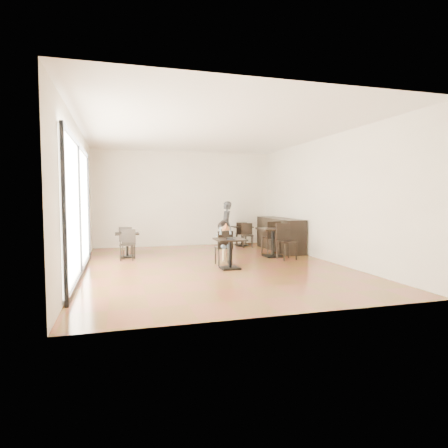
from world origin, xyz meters
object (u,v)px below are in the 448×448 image
object	(u,v)px
child_table	(230,254)
chair_left_a	(127,240)
cafe_table_mid	(273,242)
chair_left_b	(128,245)
child	(223,243)
chair_back_b	(247,236)
adult_patron	(226,224)
cafe_table_back	(242,236)
chair_back_a	(241,234)
chair_mid_b	(287,242)
chair_mid_a	(270,237)
child_chair	(223,248)
cafe_table_left	(127,245)

from	to	relation	value
child_table	chair_left_a	size ratio (longest dim) A/B	0.87
cafe_table_mid	chair_left_b	world-z (taller)	chair_left_b
child	chair_back_b	world-z (taller)	child
adult_patron	chair_left_a	size ratio (longest dim) A/B	1.89
cafe_table_back	chair_left_a	world-z (taller)	chair_left_a
child	chair_back_a	world-z (taller)	child
adult_patron	cafe_table_mid	world-z (taller)	adult_patron
chair_mid_b	cafe_table_back	bearing A→B (deg)	87.95
chair_mid_a	chair_back_b	size ratio (longest dim) A/B	1.20
child_table	chair_back_b	world-z (taller)	chair_back_b
chair_mid_b	child_chair	bearing A→B (deg)	-176.71
adult_patron	chair_left_b	xyz separation A→B (m)	(-3.19, -1.76, -0.36)
child	chair_back_b	size ratio (longest dim) A/B	1.33
chair_mid_a	chair_left_a	size ratio (longest dim) A/B	1.19
adult_patron	cafe_table_left	distance (m)	3.44
child_chair	cafe_table_back	xyz separation A→B (m)	(1.61, 3.38, -0.09)
adult_patron	chair_left_a	distance (m)	3.27
child_chair	chair_mid_b	world-z (taller)	chair_mid_b
chair_mid_a	chair_back_b	distance (m)	1.45
child_chair	chair_mid_a	xyz separation A→B (m)	(1.82, 1.39, 0.06)
child_table	cafe_table_left	world-z (taller)	child_table
child	adult_patron	size ratio (longest dim) A/B	0.70
child	chair_back_a	bearing A→B (deg)	65.20
adult_patron	chair_left_a	world-z (taller)	adult_patron
chair_back_a	chair_back_b	distance (m)	0.66
chair_mid_a	cafe_table_mid	bearing A→B (deg)	67.78
child_table	cafe_table_mid	bearing A→B (deg)	40.08
cafe_table_back	chair_left_b	size ratio (longest dim) A/B	0.82
chair_mid_b	child	bearing A→B (deg)	-176.71
child	chair_mid_b	world-z (taller)	child
adult_patron	cafe_table_mid	bearing A→B (deg)	29.67
child	chair_mid_a	distance (m)	2.29
cafe_table_left	chair_mid_b	size ratio (longest dim) A/B	0.70
child_chair	cafe_table_back	world-z (taller)	child_chair
cafe_table_left	cafe_table_back	bearing A→B (deg)	21.45
child_table	adult_patron	xyz separation A→B (m)	(0.96, 3.63, 0.41)
chair_left_a	chair_left_b	bearing A→B (deg)	101.66
child_table	child_chair	distance (m)	0.55
child_chair	adult_patron	xyz separation A→B (m)	(0.96, 3.08, 0.34)
child	chair_left_b	bearing A→B (deg)	149.41
child_table	chair_left_b	size ratio (longest dim) A/B	0.87
child	chair_back_a	size ratio (longest dim) A/B	1.33
child_table	chair_back_a	distance (m)	4.34
chair_mid_b	chair_back_b	xyz separation A→B (m)	(-0.21, 2.53, -0.08)
child	chair_left_a	world-z (taller)	child
chair_left_b	chair_back_b	size ratio (longest dim) A/B	1.01
adult_patron	chair_back_a	size ratio (longest dim) A/B	1.90
cafe_table_mid	chair_back_a	xyz separation A→B (m)	(-0.05, 2.64, 0.00)
child_chair	cafe_table_mid	size ratio (longest dim) A/B	1.06
cafe_table_back	chair_mid_a	bearing A→B (deg)	-83.99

